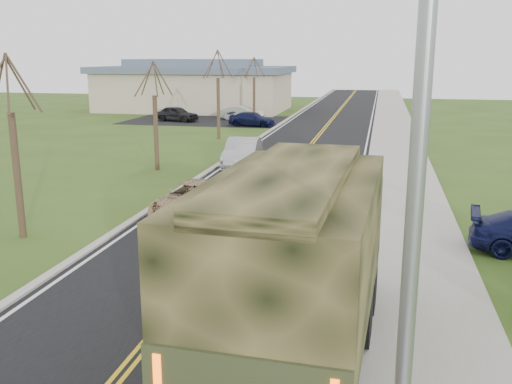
% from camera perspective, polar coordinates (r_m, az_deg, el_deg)
% --- Properties ---
extents(road, '(8.00, 120.00, 0.01)m').
position_cam_1_polar(road, '(46.88, 6.62, 6.04)').
color(road, black).
rests_on(road, ground).
extents(curb_right, '(0.30, 120.00, 0.12)m').
position_cam_1_polar(curb_right, '(46.65, 11.73, 5.88)').
color(curb_right, '#9E998E').
rests_on(curb_right, ground).
extents(sidewalk_right, '(3.20, 120.00, 0.10)m').
position_cam_1_polar(sidewalk_right, '(46.66, 13.88, 5.76)').
color(sidewalk_right, '#9E998E').
rests_on(sidewalk_right, ground).
extents(curb_left, '(0.30, 120.00, 0.10)m').
position_cam_1_polar(curb_left, '(47.46, 1.61, 6.27)').
color(curb_left, '#9E998E').
rests_on(curb_left, ground).
extents(street_light, '(1.65, 0.22, 8.00)m').
position_cam_1_polar(street_light, '(5.97, 14.60, -1.81)').
color(street_light, gray).
rests_on(street_light, ground).
extents(bare_tree_a, '(1.93, 2.26, 6.08)m').
position_cam_1_polar(bare_tree_a, '(20.27, -22.90, 2.90)').
color(bare_tree_a, '#38281C').
rests_on(bare_tree_a, ground).
extents(bare_tree_b, '(1.83, 2.14, 5.73)m').
position_cam_1_polar(bare_tree_b, '(30.77, -10.01, 6.72)').
color(bare_tree_b, '#38281C').
rests_on(bare_tree_b, ground).
extents(bare_tree_c, '(2.04, 2.39, 6.42)m').
position_cam_1_polar(bare_tree_c, '(42.04, -3.79, 9.05)').
color(bare_tree_c, '#38281C').
rests_on(bare_tree_c, ground).
extents(bare_tree_d, '(1.88, 2.20, 5.91)m').
position_cam_1_polar(bare_tree_d, '(53.66, -0.20, 9.78)').
color(bare_tree_d, '#38281C').
rests_on(bare_tree_d, ground).
extents(commercial_building, '(25.50, 21.50, 5.65)m').
position_cam_1_polar(commercial_building, '(65.65, -6.07, 10.49)').
color(commercial_building, tan).
rests_on(commercial_building, ground).
extents(military_truck, '(3.17, 8.24, 4.05)m').
position_cam_1_polar(military_truck, '(11.03, 4.20, -5.88)').
color(military_truck, black).
rests_on(military_truck, ground).
extents(suv_champagne, '(2.55, 4.80, 1.28)m').
position_cam_1_polar(suv_champagne, '(21.86, -6.25, -0.73)').
color(suv_champagne, tan).
rests_on(suv_champagne, ground).
extents(sedan_silver, '(2.11, 4.95, 1.59)m').
position_cam_1_polar(sedan_silver, '(31.29, -1.36, 3.92)').
color(sedan_silver, '#A5A4A9').
rests_on(sedan_silver, ground).
extents(lot_car_dark, '(4.45, 2.66, 1.42)m').
position_cam_1_polar(lot_car_dark, '(54.36, -7.93, 7.76)').
color(lot_car_dark, black).
rests_on(lot_car_dark, ground).
extents(lot_car_silver, '(4.29, 1.70, 1.39)m').
position_cam_1_polar(lot_car_silver, '(55.16, -1.41, 7.94)').
color(lot_car_silver, '#B5B6BA').
rests_on(lot_car_silver, ground).
extents(lot_car_navy, '(4.27, 2.02, 1.20)m').
position_cam_1_polar(lot_car_navy, '(50.09, -0.39, 7.28)').
color(lot_car_navy, '#0E1236').
rests_on(lot_car_navy, ground).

